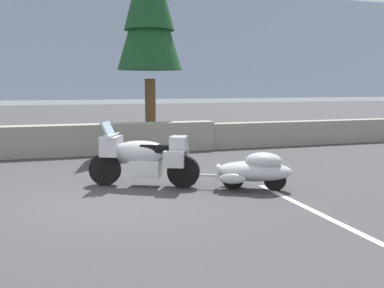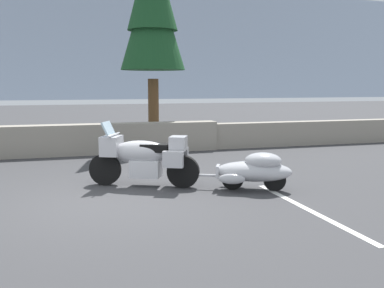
# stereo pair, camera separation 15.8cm
# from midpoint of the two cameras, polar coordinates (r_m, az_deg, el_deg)

# --- Properties ---
(ground_plane) EXTENTS (80.00, 80.00, 0.00)m
(ground_plane) POSITION_cam_midpoint_polar(r_m,az_deg,el_deg) (8.02, -11.67, -7.40)
(ground_plane) COLOR #38383A
(stone_guard_wall) EXTENTS (24.00, 0.60, 0.91)m
(stone_guard_wall) POSITION_cam_midpoint_polar(r_m,az_deg,el_deg) (13.37, -15.21, 0.45)
(stone_guard_wall) COLOR gray
(stone_guard_wall) RESTS_ON ground
(distant_ridgeline) EXTENTS (240.00, 80.00, 16.00)m
(distant_ridgeline) POSITION_cam_midpoint_polar(r_m,az_deg,el_deg) (103.43, -17.30, 10.70)
(distant_ridgeline) COLOR #99A8BF
(distant_ridgeline) RESTS_ON ground
(touring_motorcycle) EXTENTS (2.15, 1.31, 1.33)m
(touring_motorcycle) POSITION_cam_midpoint_polar(r_m,az_deg,el_deg) (8.94, -6.92, -1.65)
(touring_motorcycle) COLOR black
(touring_motorcycle) RESTS_ON ground
(car_shaped_trailer) EXTENTS (2.15, 1.26, 0.76)m
(car_shaped_trailer) POSITION_cam_midpoint_polar(r_m,az_deg,el_deg) (8.69, 7.69, -3.34)
(car_shaped_trailer) COLOR black
(car_shaped_trailer) RESTS_ON ground
(parking_stripe_marker) EXTENTS (0.12, 3.60, 0.01)m
(parking_stripe_marker) POSITION_cam_midpoint_polar(r_m,az_deg,el_deg) (7.64, 14.55, -8.22)
(parking_stripe_marker) COLOR silver
(parking_stripe_marker) RESTS_ON ground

